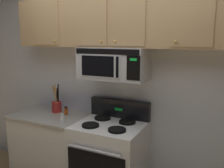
# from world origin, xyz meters

# --- Properties ---
(back_wall) EXTENTS (5.20, 0.10, 2.70)m
(back_wall) POSITION_xyz_m (0.00, 0.79, 1.35)
(back_wall) COLOR silver
(back_wall) RESTS_ON ground_plane
(stove_range) EXTENTS (0.76, 0.69, 1.12)m
(stove_range) POSITION_xyz_m (0.00, 0.42, 0.47)
(stove_range) COLOR white
(stove_range) RESTS_ON ground_plane
(over_range_microwave) EXTENTS (0.76, 0.43, 0.35)m
(over_range_microwave) POSITION_xyz_m (-0.00, 0.54, 1.58)
(over_range_microwave) COLOR #B7BABF
(upper_cabinets) EXTENTS (2.50, 0.36, 0.55)m
(upper_cabinets) POSITION_xyz_m (-0.00, 0.57, 2.02)
(upper_cabinets) COLOR tan
(counter_segment) EXTENTS (0.93, 0.65, 0.90)m
(counter_segment) POSITION_xyz_m (-0.84, 0.43, 0.45)
(counter_segment) COLOR white
(counter_segment) RESTS_ON ground_plane
(utensil_crock_red) EXTENTS (0.12, 0.12, 0.37)m
(utensil_crock_red) POSITION_xyz_m (-0.83, 0.55, 1.00)
(utensil_crock_red) COLOR red
(utensil_crock_red) RESTS_ON counter_segment
(salt_shaker) EXTENTS (0.04, 0.04, 0.11)m
(salt_shaker) POSITION_xyz_m (-0.50, 0.23, 0.95)
(salt_shaker) COLOR white
(salt_shaker) RESTS_ON counter_segment
(spice_jar) EXTENTS (0.04, 0.04, 0.11)m
(spice_jar) POSITION_xyz_m (-0.65, 0.50, 0.95)
(spice_jar) COLOR #C64C19
(spice_jar) RESTS_ON counter_segment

